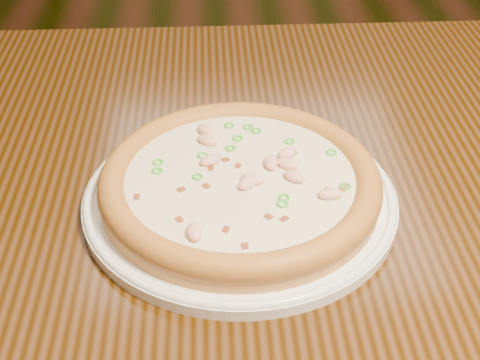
{
  "coord_description": "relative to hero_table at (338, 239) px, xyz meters",
  "views": [
    {
      "loc": [
        -0.28,
        -0.93,
        1.18
      ],
      "look_at": [
        -0.25,
        -0.39,
        0.78
      ],
      "focal_mm": 50.0,
      "sensor_mm": 36.0,
      "label": 1
    }
  ],
  "objects": [
    {
      "name": "ground",
      "position": [
        0.13,
        0.34,
        -0.65
      ],
      "size": [
        9.0,
        9.0,
        0.0
      ],
      "primitive_type": "plane",
      "color": "black"
    },
    {
      "name": "plate",
      "position": [
        -0.12,
        -0.05,
        0.11
      ],
      "size": [
        0.32,
        0.32,
        0.02
      ],
      "color": "white",
      "rests_on": "hero_table"
    },
    {
      "name": "pizza",
      "position": [
        -0.12,
        -0.05,
        0.13
      ],
      "size": [
        0.29,
        0.29,
        0.03
      ],
      "color": "#BC8649",
      "rests_on": "plate"
    },
    {
      "name": "hero_table",
      "position": [
        0.0,
        0.0,
        0.0
      ],
      "size": [
        1.2,
        0.8,
        0.75
      ],
      "color": "black",
      "rests_on": "ground"
    }
  ]
}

